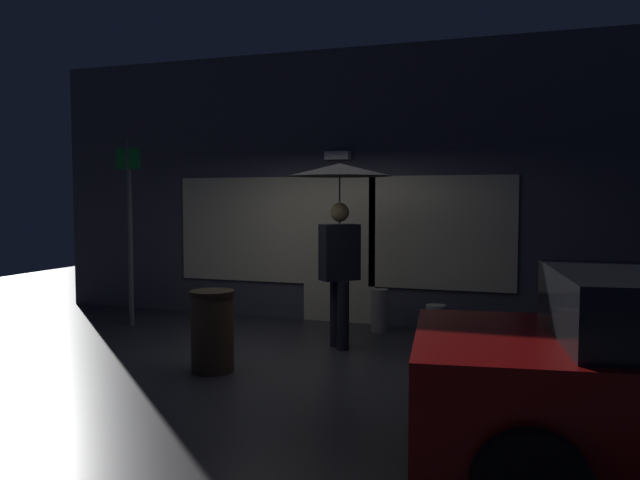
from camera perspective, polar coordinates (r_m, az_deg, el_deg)
name	(u,v)px	position (r m, az deg, el deg)	size (l,w,h in m)	color
ground_plane	(283,356)	(7.56, -3.33, -10.30)	(18.00, 18.00, 0.00)	#2D2D33
building_facade	(342,188)	(9.54, 2.02, 4.65)	(9.59, 0.48, 4.01)	#4C4C56
person_with_umbrella	(340,203)	(7.72, 1.76, 3.32)	(1.27, 1.27, 2.25)	black
street_sign_post	(130,222)	(9.50, -16.63, 1.53)	(0.40, 0.07, 2.65)	#595B60
sidewalk_bollard	(380,310)	(8.84, 5.36, -6.29)	(0.23, 0.23, 0.59)	#9E998E
sidewalk_bollard_2	(436,324)	(8.33, 10.32, -7.35)	(0.26, 0.26, 0.48)	#B2A899
trash_bin	(212,331)	(6.91, -9.59, -8.00)	(0.47, 0.47, 0.86)	#473823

